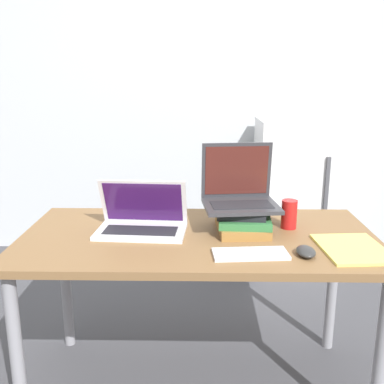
# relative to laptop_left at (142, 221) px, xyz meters

# --- Properties ---
(wall_back) EXTENTS (8.00, 0.05, 2.70)m
(wall_back) POSITION_rel_laptop_left_xyz_m (0.23, 1.65, 0.59)
(wall_back) COLOR silver
(wall_back) RESTS_ON ground_plane
(desk) EXTENTS (1.44, 0.73, 0.71)m
(desk) POSITION_rel_laptop_left_xyz_m (0.23, -0.03, -0.12)
(desk) COLOR brown
(desk) RESTS_ON ground_plane
(laptop_left) EXTENTS (0.38, 0.24, 0.22)m
(laptop_left) POSITION_rel_laptop_left_xyz_m (0.00, 0.00, 0.00)
(laptop_left) COLOR silver
(laptop_left) RESTS_ON desk
(book_stack) EXTENTS (0.23, 0.28, 0.10)m
(book_stack) POSITION_rel_laptop_left_xyz_m (0.42, 0.02, 0.00)
(book_stack) COLOR olive
(book_stack) RESTS_ON desk
(laptop_on_books) EXTENTS (0.33, 0.28, 0.26)m
(laptop_on_books) POSITION_rel_laptop_left_xyz_m (0.41, 0.06, 0.11)
(laptop_on_books) COLOR #333338
(laptop_on_books) RESTS_ON book_stack
(wireless_keyboard) EXTENTS (0.28, 0.13, 0.01)m
(wireless_keyboard) POSITION_rel_laptop_left_xyz_m (0.42, -0.25, -0.04)
(wireless_keyboard) COLOR silver
(wireless_keyboard) RESTS_ON desk
(mouse) EXTENTS (0.07, 0.11, 0.03)m
(mouse) POSITION_rel_laptop_left_xyz_m (0.62, -0.25, -0.03)
(mouse) COLOR #2D2D2D
(mouse) RESTS_ON desk
(notepad) EXTENTS (0.25, 0.32, 0.01)m
(notepad) POSITION_rel_laptop_left_xyz_m (0.81, -0.19, -0.04)
(notepad) COLOR #EFE066
(notepad) RESTS_ON desk
(soda_can) EXTENTS (0.07, 0.07, 0.12)m
(soda_can) POSITION_rel_laptop_left_xyz_m (0.62, 0.06, 0.02)
(soda_can) COLOR red
(soda_can) RESTS_ON desk
(mini_fridge) EXTENTS (0.52, 0.49, 1.05)m
(mini_fridge) POSITION_rel_laptop_left_xyz_m (0.90, 1.30, -0.23)
(mini_fridge) COLOR white
(mini_fridge) RESTS_ON ground_plane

